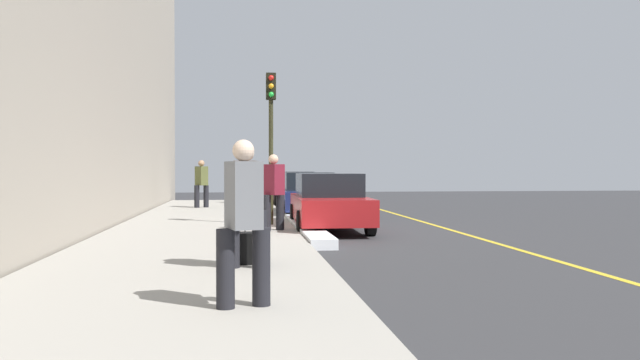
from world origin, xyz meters
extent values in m
plane|color=#333335|center=(0.00, 0.00, 0.00)|extent=(56.00, 56.00, 0.00)
cube|color=#A39E93|center=(0.00, -3.30, 0.07)|extent=(28.00, 4.60, 0.15)
cube|color=gold|center=(0.00, 3.20, 0.00)|extent=(28.00, 0.14, 0.01)
cube|color=white|center=(0.33, -0.70, 0.11)|extent=(7.78, 0.56, 0.22)
cylinder|color=black|center=(-9.88, 0.81, 0.32)|extent=(0.64, 0.23, 0.64)
cylinder|color=black|center=(-9.85, -0.87, 0.32)|extent=(0.64, 0.23, 0.64)
cylinder|color=black|center=(-12.68, 0.77, 0.32)|extent=(0.64, 0.23, 0.64)
cylinder|color=black|center=(-12.65, -0.91, 0.32)|extent=(0.64, 0.23, 0.64)
cube|color=maroon|center=(-11.27, -0.05, 0.59)|extent=(4.55, 1.87, 0.64)
cube|color=black|center=(-11.49, -0.05, 1.21)|extent=(2.37, 1.63, 0.60)
cylinder|color=black|center=(-3.66, 0.76, 0.32)|extent=(0.64, 0.23, 0.64)
cylinder|color=black|center=(-3.70, -0.92, 0.32)|extent=(0.64, 0.23, 0.64)
cylinder|color=black|center=(-6.23, 0.81, 0.32)|extent=(0.64, 0.23, 0.64)
cylinder|color=black|center=(-6.26, -0.87, 0.32)|extent=(0.64, 0.23, 0.64)
cube|color=navy|center=(-4.96, -0.06, 0.59)|extent=(4.18, 1.88, 0.64)
cube|color=black|center=(-5.17, -0.05, 1.21)|extent=(2.19, 1.64, 0.60)
cylinder|color=black|center=(1.58, 0.77, 0.32)|extent=(0.64, 0.23, 0.64)
cylinder|color=black|center=(1.55, -0.91, 0.32)|extent=(0.64, 0.23, 0.64)
cylinder|color=black|center=(-1.21, 0.83, 0.32)|extent=(0.64, 0.23, 0.64)
cylinder|color=black|center=(-1.25, -0.85, 0.32)|extent=(0.64, 0.23, 0.64)
cube|color=maroon|center=(0.17, -0.04, 0.59)|extent=(4.55, 1.89, 0.64)
cube|color=black|center=(-0.06, -0.04, 1.21)|extent=(2.38, 1.65, 0.60)
cylinder|color=black|center=(-11.06, -2.42, 0.53)|extent=(0.18, 0.18, 0.76)
cylinder|color=black|center=(-11.24, -2.11, 0.53)|extent=(0.18, 0.18, 0.76)
cube|color=black|center=(-11.15, -2.27, 1.24)|extent=(0.52, 0.46, 0.65)
sphere|color=#D8AD8C|center=(-11.15, -2.27, 1.67)|extent=(0.21, 0.21, 0.21)
cylinder|color=black|center=(1.33, -1.42, 0.58)|extent=(0.20, 0.20, 0.86)
cylinder|color=black|center=(1.56, -1.75, 0.58)|extent=(0.20, 0.20, 0.86)
cube|color=maroon|center=(1.45, -1.58, 1.38)|extent=(0.58, 0.54, 0.73)
sphere|color=#D8AD8C|center=(1.45, -1.58, 1.86)|extent=(0.24, 0.24, 0.24)
cylinder|color=black|center=(7.20, -2.48, 0.58)|extent=(0.20, 0.20, 0.87)
cylinder|color=black|center=(7.26, -2.08, 0.58)|extent=(0.20, 0.20, 0.87)
cube|color=brown|center=(7.23, -2.28, 1.39)|extent=(0.54, 0.38, 0.74)
sphere|color=beige|center=(7.23, -2.28, 1.87)|extent=(0.24, 0.24, 0.24)
cylinder|color=black|center=(9.91, -2.14, 0.57)|extent=(0.20, 0.20, 0.85)
cylinder|color=black|center=(10.01, -2.53, 0.57)|extent=(0.20, 0.20, 0.85)
cube|color=slate|center=(9.96, -2.34, 1.36)|extent=(0.55, 0.42, 0.72)
sphere|color=beige|center=(9.96, -2.34, 1.83)|extent=(0.23, 0.23, 0.23)
cylinder|color=black|center=(-7.96, -4.03, 0.58)|extent=(0.20, 0.20, 0.85)
cylinder|color=black|center=(-8.17, -3.70, 0.58)|extent=(0.20, 0.20, 0.85)
cube|color=brown|center=(-8.07, -3.86, 1.37)|extent=(0.58, 0.52, 0.73)
sphere|color=tan|center=(-8.07, -3.86, 1.85)|extent=(0.24, 0.24, 0.24)
cylinder|color=#2D2D19|center=(-0.23, -1.56, 1.81)|extent=(0.12, 0.12, 3.33)
cube|color=black|center=(-0.23, -1.56, 3.83)|extent=(0.26, 0.26, 0.70)
sphere|color=red|center=(-0.08, -1.56, 4.04)|extent=(0.14, 0.14, 0.14)
sphere|color=orange|center=(-0.08, -1.56, 3.82)|extent=(0.14, 0.14, 0.14)
sphere|color=green|center=(-0.08, -1.56, 3.60)|extent=(0.14, 0.14, 0.14)
cube|color=black|center=(6.81, -2.30, 0.40)|extent=(0.34, 0.22, 0.49)
cylinder|color=#4C4C4C|center=(6.81, -2.30, 0.82)|extent=(0.03, 0.03, 0.36)
camera|label=1|loc=(16.85, -2.36, 1.64)|focal=35.92mm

